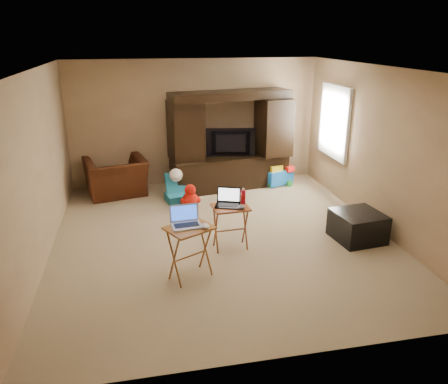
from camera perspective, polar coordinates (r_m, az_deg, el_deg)
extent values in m
plane|color=tan|center=(6.76, -0.34, -5.82)|extent=(5.50, 5.50, 0.00)
plane|color=silver|center=(6.11, -0.39, 15.82)|extent=(5.50, 5.50, 0.00)
plane|color=tan|center=(8.97, -3.82, 9.03)|extent=(5.00, 0.00, 5.00)
plane|color=tan|center=(3.83, 7.70, -6.41)|extent=(5.00, 0.00, 5.00)
plane|color=tan|center=(6.35, -23.11, 2.89)|extent=(0.00, 5.50, 5.50)
plane|color=tan|center=(7.22, 19.58, 5.24)|extent=(0.00, 5.50, 5.50)
plane|color=white|center=(8.51, 14.33, 8.90)|extent=(0.00, 1.20, 1.20)
cube|color=white|center=(8.50, 14.20, 8.90)|extent=(0.06, 1.14, 1.34)
cube|color=black|center=(8.63, 0.85, 6.70)|extent=(2.42, 0.98, 1.93)
imported|color=black|center=(8.60, 0.91, 6.37)|extent=(0.99, 0.28, 0.56)
imported|color=#421D0E|center=(8.62, -13.89, 1.91)|extent=(1.28, 1.18, 0.71)
cube|color=black|center=(6.89, 17.06, -4.29)|extent=(0.74, 0.74, 0.43)
cube|color=#A56128|center=(5.55, -4.45, -7.90)|extent=(0.68, 0.63, 0.70)
cube|color=#9B4925|center=(6.28, 0.86, -4.65)|extent=(0.52, 0.43, 0.65)
cube|color=#B7B7BC|center=(5.37, -4.94, -3.33)|extent=(0.39, 0.33, 0.24)
cube|color=black|center=(6.12, 0.48, -0.81)|extent=(0.41, 0.38, 0.24)
ellipsoid|color=silver|center=(5.35, -2.44, -4.46)|extent=(0.11, 0.15, 0.06)
ellipsoid|color=#3F3F44|center=(6.06, 2.32, -1.98)|extent=(0.10, 0.14, 0.05)
cylinder|color=red|center=(6.23, 2.52, -0.63)|extent=(0.06, 0.06, 0.20)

